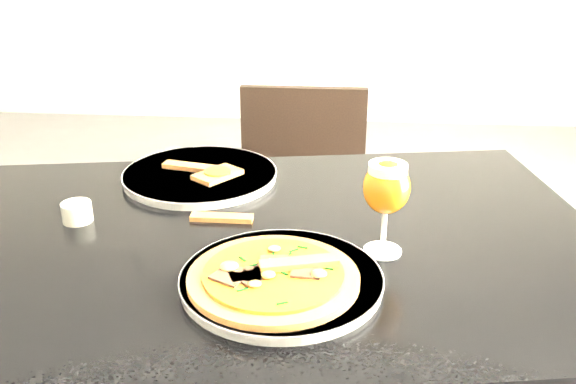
# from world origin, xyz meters

# --- Properties ---
(dining_table) EXTENTS (1.32, 0.99, 0.75)m
(dining_table) POSITION_xyz_m (0.24, -0.13, 0.66)
(dining_table) COLOR black
(dining_table) RESTS_ON ground
(chair_far) EXTENTS (0.38, 0.38, 0.82)m
(chair_far) POSITION_xyz_m (0.26, 0.54, 0.45)
(chair_far) COLOR black
(chair_far) RESTS_ON ground
(plate_main) EXTENTS (0.33, 0.33, 0.02)m
(plate_main) POSITION_xyz_m (0.28, -0.28, 0.76)
(plate_main) COLOR silver
(plate_main) RESTS_ON dining_table
(pizza) EXTENTS (0.26, 0.26, 0.03)m
(pizza) POSITION_xyz_m (0.28, -0.30, 0.78)
(pizza) COLOR #9C5625
(pizza) RESTS_ON plate_main
(plate_second) EXTENTS (0.45, 0.45, 0.02)m
(plate_second) POSITION_xyz_m (0.07, 0.12, 0.76)
(plate_second) COLOR silver
(plate_second) RESTS_ON dining_table
(crust_scraps) EXTENTS (0.18, 0.12, 0.01)m
(crust_scraps) POSITION_xyz_m (0.09, 0.11, 0.77)
(crust_scraps) COLOR #9C5625
(crust_scraps) RESTS_ON plate_second
(loose_crust) EXTENTS (0.12, 0.03, 0.01)m
(loose_crust) POSITION_xyz_m (0.15, -0.07, 0.75)
(loose_crust) COLOR #9C5625
(loose_crust) RESTS_ON dining_table
(sauce_cup) EXTENTS (0.05, 0.05, 0.04)m
(sauce_cup) POSITION_xyz_m (-0.11, -0.10, 0.77)
(sauce_cup) COLOR silver
(sauce_cup) RESTS_ON dining_table
(beer_glass) EXTENTS (0.08, 0.08, 0.16)m
(beer_glass) POSITION_xyz_m (0.44, -0.17, 0.87)
(beer_glass) COLOR white
(beer_glass) RESTS_ON dining_table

